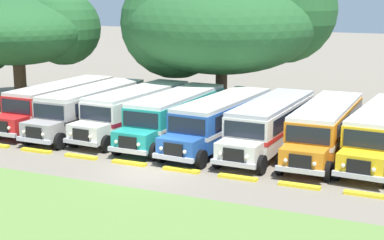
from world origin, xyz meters
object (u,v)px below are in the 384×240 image
(parked_bus_slot_3, at_px, (176,114))
(secondary_tree, at_px, (19,30))
(parked_bus_slot_6, at_px, (326,127))
(parked_bus_slot_1, at_px, (91,107))
(parked_bus_slot_5, at_px, (271,122))
(parked_bus_slot_0, at_px, (60,102))
(broad_shade_tree, at_px, (226,20))
(parked_bus_slot_7, at_px, (383,131))
(parked_bus_slot_2, at_px, (136,109))
(parked_bus_slot_4, at_px, (222,119))

(parked_bus_slot_3, relative_size, secondary_tree, 0.83)
(parked_bus_slot_6, distance_m, secondary_tree, 27.45)
(parked_bus_slot_1, height_order, parked_bus_slot_5, same)
(parked_bus_slot_0, bearing_deg, broad_shade_tree, 139.41)
(parked_bus_slot_1, height_order, parked_bus_slot_7, same)
(parked_bus_slot_2, relative_size, parked_bus_slot_4, 1.00)
(parked_bus_slot_2, relative_size, parked_bus_slot_5, 1.01)
(parked_bus_slot_2, relative_size, secondary_tree, 0.83)
(broad_shade_tree, height_order, secondary_tree, broad_shade_tree)
(parked_bus_slot_7, xyz_separation_m, secondary_tree, (-29.50, 5.83, 4.35))
(parked_bus_slot_2, relative_size, broad_shade_tree, 0.70)
(parked_bus_slot_1, relative_size, parked_bus_slot_5, 1.00)
(parked_bus_slot_0, height_order, parked_bus_slot_2, same)
(broad_shade_tree, bearing_deg, parked_bus_slot_4, -70.30)
(parked_bus_slot_3, xyz_separation_m, parked_bus_slot_6, (9.26, 0.23, 0.00))
(parked_bus_slot_6, xyz_separation_m, broad_shade_tree, (-9.65, 9.44, 5.33))
(parked_bus_slot_0, relative_size, parked_bus_slot_5, 1.00)
(parked_bus_slot_1, distance_m, parked_bus_slot_3, 6.08)
(parked_bus_slot_5, bearing_deg, parked_bus_slot_4, -82.12)
(parked_bus_slot_5, bearing_deg, parked_bus_slot_1, -86.69)
(parked_bus_slot_4, height_order, secondary_tree, secondary_tree)
(parked_bus_slot_4, relative_size, parked_bus_slot_7, 1.00)
(parked_bus_slot_1, height_order, secondary_tree, secondary_tree)
(parked_bus_slot_1, distance_m, parked_bus_slot_7, 18.42)
(secondary_tree, bearing_deg, parked_bus_slot_2, -22.42)
(parked_bus_slot_3, distance_m, parked_bus_slot_7, 12.34)
(parked_bus_slot_4, distance_m, secondary_tree, 21.82)
(broad_shade_tree, xyz_separation_m, secondary_tree, (-16.77, -3.40, -0.98))
(parked_bus_slot_7, bearing_deg, parked_bus_slot_4, -81.13)
(parked_bus_slot_3, bearing_deg, parked_bus_slot_0, -90.30)
(parked_bus_slot_7, height_order, secondary_tree, secondary_tree)
(secondary_tree, bearing_deg, broad_shade_tree, 11.47)
(parked_bus_slot_4, relative_size, secondary_tree, 0.83)
(parked_bus_slot_4, xyz_separation_m, parked_bus_slot_6, (6.08, 0.53, 0.00))
(parked_bus_slot_2, height_order, parked_bus_slot_7, same)
(parked_bus_slot_1, xyz_separation_m, broad_shade_tree, (5.69, 9.90, 5.33))
(parked_bus_slot_0, relative_size, parked_bus_slot_2, 0.99)
(parked_bus_slot_6, bearing_deg, parked_bus_slot_1, -87.91)
(parked_bus_slot_0, xyz_separation_m, parked_bus_slot_6, (18.19, -0.04, 0.00))
(parked_bus_slot_6, bearing_deg, parked_bus_slot_2, -90.62)
(parked_bus_slot_7, bearing_deg, parked_bus_slot_1, -83.67)
(parked_bus_slot_0, height_order, parked_bus_slot_1, same)
(secondary_tree, bearing_deg, parked_bus_slot_4, -17.90)
(parked_bus_slot_2, height_order, broad_shade_tree, broad_shade_tree)
(parked_bus_slot_0, distance_m, parked_bus_slot_7, 21.27)
(parked_bus_slot_5, distance_m, parked_bus_slot_6, 3.12)
(parked_bus_slot_0, relative_size, broad_shade_tree, 0.70)
(parked_bus_slot_2, bearing_deg, parked_bus_slot_4, 87.46)
(parked_bus_slot_2, bearing_deg, parked_bus_slot_0, -84.03)
(parked_bus_slot_1, bearing_deg, parked_bus_slot_2, 103.96)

